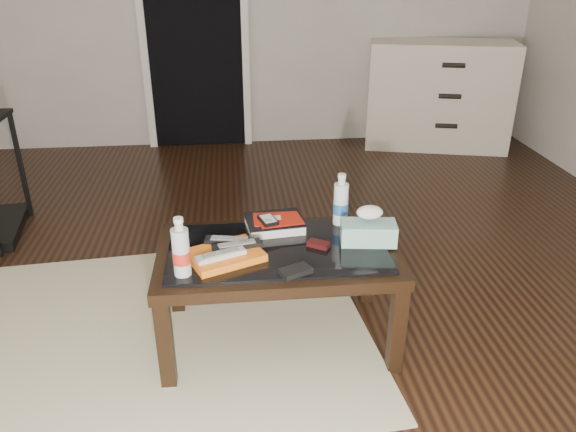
% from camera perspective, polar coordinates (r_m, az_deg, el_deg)
% --- Properties ---
extents(ground, '(5.00, 5.00, 0.00)m').
position_cam_1_polar(ground, '(2.92, -2.51, -7.50)').
color(ground, black).
rests_on(ground, ground).
extents(doorway, '(0.90, 0.08, 2.07)m').
position_cam_1_polar(doorway, '(4.95, -9.55, 18.57)').
color(doorway, black).
rests_on(doorway, ground).
extents(coffee_table, '(1.00, 0.60, 0.46)m').
position_cam_1_polar(coffee_table, '(2.37, -1.08, -4.56)').
color(coffee_table, black).
rests_on(coffee_table, ground).
extents(rug, '(2.12, 1.67, 0.01)m').
position_cam_1_polar(rug, '(2.68, -14.32, -11.55)').
color(rug, '#B4AD8C').
rests_on(rug, ground).
extents(dresser, '(1.29, 0.77, 0.90)m').
position_cam_1_polar(dresser, '(5.14, 15.02, 11.79)').
color(dresser, beige).
rests_on(dresser, ground).
extents(magazines, '(0.34, 0.30, 0.03)m').
position_cam_1_polar(magazines, '(2.27, -6.42, -3.97)').
color(magazines, orange).
rests_on(magazines, coffee_table).
extents(remote_silver, '(0.20, 0.12, 0.02)m').
position_cam_1_polar(remote_silver, '(2.22, -6.85, -3.93)').
color(remote_silver, '#B6B7BB').
rests_on(remote_silver, magazines).
extents(remote_black_front, '(0.21, 0.09, 0.02)m').
position_cam_1_polar(remote_black_front, '(2.28, -5.22, -2.98)').
color(remote_black_front, black).
rests_on(remote_black_front, magazines).
extents(remote_black_back, '(0.21, 0.09, 0.02)m').
position_cam_1_polar(remote_black_back, '(2.32, -6.00, -2.47)').
color(remote_black_back, black).
rests_on(remote_black_back, magazines).
extents(textbook, '(0.27, 0.23, 0.05)m').
position_cam_1_polar(textbook, '(2.49, -1.38, -0.78)').
color(textbook, black).
rests_on(textbook, coffee_table).
extents(dvd_mailers, '(0.19, 0.14, 0.01)m').
position_cam_1_polar(dvd_mailers, '(2.48, -1.32, -0.24)').
color(dvd_mailers, '#A91B0B').
rests_on(dvd_mailers, textbook).
extents(ipod, '(0.09, 0.12, 0.02)m').
position_cam_1_polar(ipod, '(2.44, -2.04, -0.39)').
color(ipod, black).
rests_on(ipod, dvd_mailers).
extents(flip_phone, '(0.10, 0.09, 0.02)m').
position_cam_1_polar(flip_phone, '(2.35, 3.12, -2.87)').
color(flip_phone, black).
rests_on(flip_phone, coffee_table).
extents(wallet, '(0.14, 0.11, 0.02)m').
position_cam_1_polar(wallet, '(2.16, 0.76, -5.59)').
color(wallet, black).
rests_on(wallet, coffee_table).
extents(water_bottle_left, '(0.08, 0.08, 0.24)m').
position_cam_1_polar(water_bottle_left, '(2.13, -10.85, -3.08)').
color(water_bottle_left, silver).
rests_on(water_bottle_left, coffee_table).
extents(water_bottle_right, '(0.07, 0.07, 0.24)m').
position_cam_1_polar(water_bottle_right, '(2.51, 5.40, 1.73)').
color(water_bottle_right, silver).
rests_on(water_bottle_right, coffee_table).
extents(tissue_box, '(0.24, 0.15, 0.09)m').
position_cam_1_polar(tissue_box, '(2.38, 8.16, -1.69)').
color(tissue_box, teal).
rests_on(tissue_box, coffee_table).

